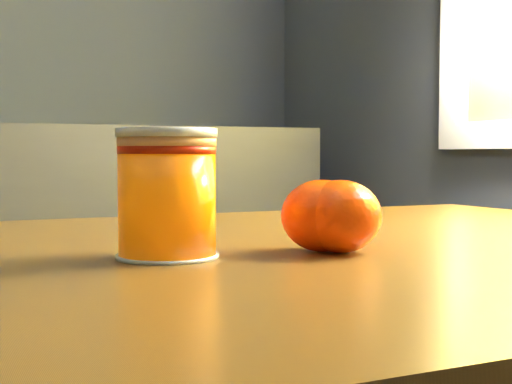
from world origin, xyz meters
name	(u,v)px	position (x,y,z in m)	size (l,w,h in m)	color
table	(273,353)	(0.91, -0.01, 0.65)	(1.02, 0.74, 0.75)	brown
juice_glass	(167,194)	(0.80, -0.04, 0.80)	(0.08, 0.08, 0.10)	#FF6905
orange_front	(340,216)	(0.94, -0.07, 0.78)	(0.07, 0.07, 0.06)	#FF4405
orange_back	(322,216)	(0.93, -0.06, 0.78)	(0.07, 0.07, 0.06)	#FF4405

